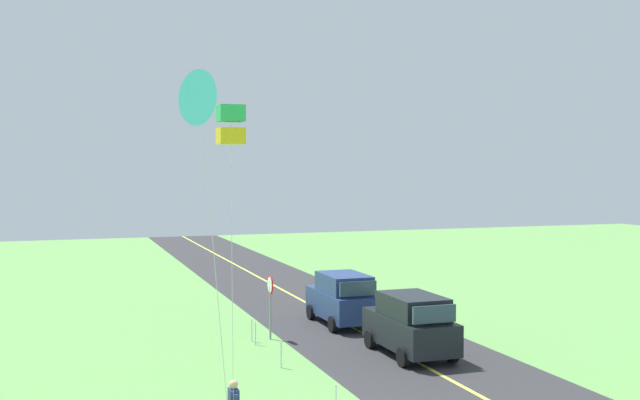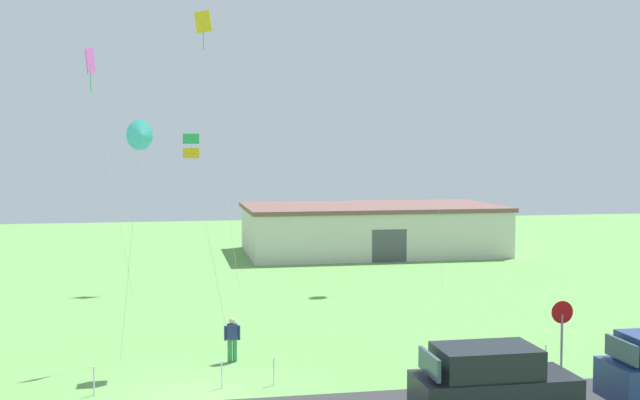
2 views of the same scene
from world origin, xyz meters
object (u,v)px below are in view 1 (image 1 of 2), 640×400
Objects in this scene: kite_red_low at (231,126)px; stop_sign at (270,294)px; car_suv_foreground at (411,324)px; kite_yellow_high at (200,99)px; car_parked_east_near at (342,298)px.

stop_sign is at bearing -19.28° from kite_red_low.
kite_yellow_high is at bearing 135.89° from car_suv_foreground.
stop_sign reaches higher than car_suv_foreground.
car_parked_east_near is 0.51× the size of kite_yellow_high.
kite_yellow_high reaches higher than kite_red_low.
stop_sign is 0.30× the size of kite_yellow_high.
car_suv_foreground is at bearing -46.71° from kite_red_low.
kite_red_low is (-12.04, 4.21, 5.89)m from stop_sign.
car_suv_foreground is at bearing -44.11° from kite_yellow_high.
stop_sign is 0.31× the size of kite_red_low.
car_suv_foreground is 5.91m from stop_sign.
kite_yellow_high reaches higher than stop_sign.
kite_yellow_high is at bearing 150.05° from car_parked_east_near.
car_parked_east_near is at bearing 3.65° from car_suv_foreground.
kite_red_low is (-7.84, 8.32, 6.54)m from car_suv_foreground.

